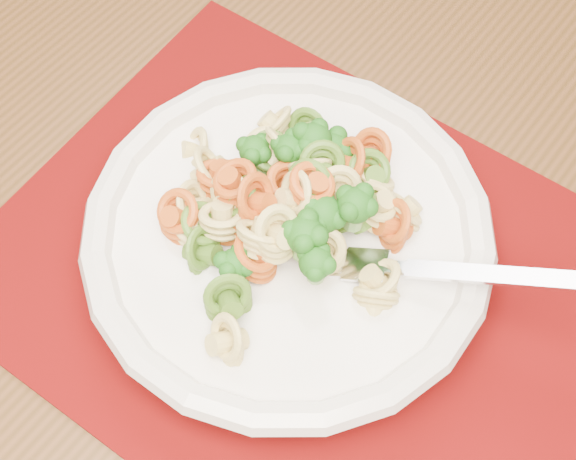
% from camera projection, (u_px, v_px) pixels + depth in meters
% --- Properties ---
extents(dining_table, '(1.63, 1.22, 0.73)m').
position_uv_depth(dining_table, '(386.00, 208.00, 0.65)').
color(dining_table, '#502F16').
rests_on(dining_table, ground).
extents(placemat, '(0.44, 0.37, 0.00)m').
position_uv_depth(placemat, '(311.00, 279.00, 0.52)').
color(placemat, '#4C0304').
rests_on(placemat, dining_table).
extents(pasta_bowl, '(0.25, 0.25, 0.05)m').
position_uv_depth(pasta_bowl, '(288.00, 238.00, 0.50)').
color(pasta_bowl, silver).
rests_on(pasta_bowl, placemat).
extents(pasta_broccoli_heap, '(0.22, 0.22, 0.06)m').
position_uv_depth(pasta_broccoli_heap, '(288.00, 225.00, 0.48)').
color(pasta_broccoli_heap, '#D9B66B').
rests_on(pasta_broccoli_heap, pasta_bowl).
extents(fork, '(0.18, 0.06, 0.08)m').
position_uv_depth(fork, '(365.00, 265.00, 0.47)').
color(fork, silver).
rests_on(fork, pasta_bowl).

